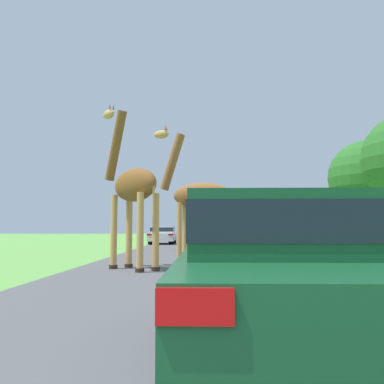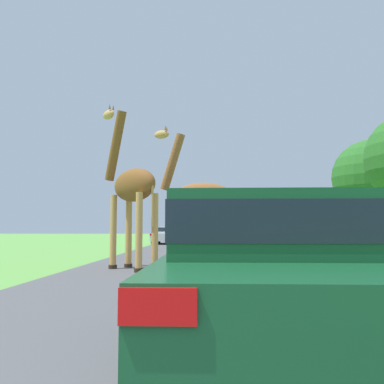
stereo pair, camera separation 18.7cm
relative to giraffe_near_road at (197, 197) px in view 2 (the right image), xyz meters
name	(u,v)px [view 2 (the right image)]	position (x,y,z in m)	size (l,w,h in m)	color
road	(197,244)	(-0.47, 15.95, -2.28)	(6.48, 120.00, 0.00)	#4C4C4F
giraffe_near_road	(197,197)	(0.00, 0.00, 0.00)	(2.81, 1.25, 4.85)	tan
giraffe_companion	(131,189)	(-1.92, -1.85, 0.10)	(2.25, 2.23, 5.22)	tan
car_lead_maroon	(271,274)	(0.95, -10.05, -1.48)	(1.92, 3.94, 1.51)	#144C28
car_queue_right	(213,236)	(0.60, 8.70, -1.51)	(1.90, 4.81, 1.43)	black
car_queue_left	(224,234)	(1.42, 14.57, -1.54)	(2.00, 4.30, 1.38)	maroon
car_far_ahead	(166,235)	(-2.86, 16.81, -1.59)	(1.86, 3.94, 1.30)	silver
tree_centre_back	(371,177)	(13.29, 18.78, 2.92)	(5.99, 5.99, 8.20)	#4C3828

